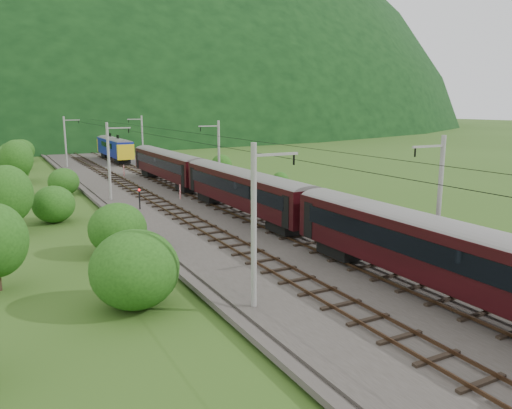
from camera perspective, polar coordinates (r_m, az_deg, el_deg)
name	(u,v)px	position (r m, az deg, el deg)	size (l,w,h in m)	color
ground	(353,290)	(28.33, 11.07, -9.58)	(600.00, 600.00, 0.00)	#305019
railbed	(265,244)	(36.15, 1.03, -4.52)	(14.00, 220.00, 0.30)	#38332D
track_left	(235,245)	(35.03, -2.41, -4.67)	(2.40, 220.00, 0.27)	brown
track_right	(293,237)	(37.28, 4.26, -3.71)	(2.40, 220.00, 0.27)	brown
catenary_left	(110,160)	(53.76, -16.40, 4.95)	(2.54, 192.28, 8.00)	gray
catenary_right	(218,154)	(57.50, -4.34, 5.76)	(2.54, 192.28, 8.00)	gray
overhead_wires	(265,148)	(34.91, 1.07, 6.53)	(4.83, 198.00, 0.03)	black
mountain_main	(25,125)	(281.06, -24.92, 8.19)	(504.00, 360.00, 244.00)	black
train	(314,204)	(34.47, 6.69, 0.02)	(2.76, 132.15, 4.79)	black
hazard_post_near	(124,170)	(71.82, -14.87, 3.78)	(0.17, 0.17, 1.60)	red
hazard_post_far	(180,192)	(53.06, -8.66, 1.46)	(0.16, 0.16, 1.53)	red
signal	(139,197)	(48.39, -13.17, 0.81)	(0.22, 0.22, 1.96)	black
vegetation_left	(42,203)	(43.68, -23.28, 0.18)	(12.60, 142.80, 5.74)	#204A13
vegetation_right	(501,238)	(37.34, 26.20, -3.43)	(6.48, 100.88, 2.77)	#204A13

